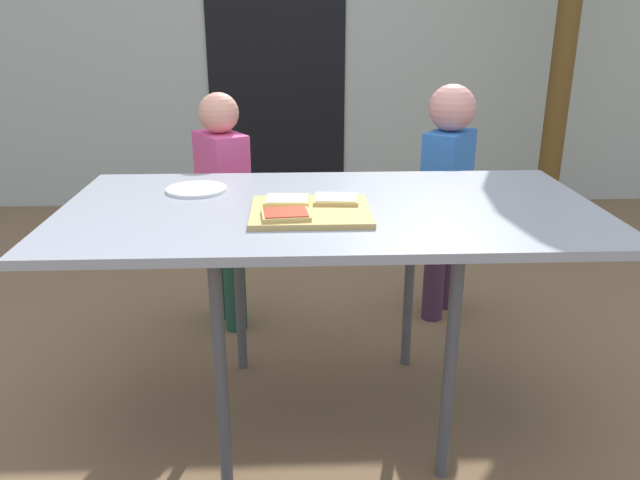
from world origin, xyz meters
TOP-DOWN VIEW (x-y plane):
  - ground_plane at (0.00, 0.00)m, footprint 16.00×16.00m
  - house_wall_back at (0.00, 2.59)m, footprint 8.00×0.20m
  - house_door at (-0.21, 2.48)m, footprint 0.90×0.02m
  - dining_table at (0.00, 0.00)m, footprint 1.57×0.82m
  - cutting_board at (-0.06, -0.09)m, footprint 0.33×0.29m
  - pizza_slice_near_left at (-0.13, -0.16)m, footprint 0.14×0.12m
  - pizza_slice_far_right at (0.02, -0.01)m, footprint 0.14×0.12m
  - pizza_slice_far_left at (-0.13, -0.02)m, footprint 0.13×0.11m
  - plate_white_left at (-0.42, 0.18)m, footprint 0.19×0.19m
  - child_left at (-0.39, 0.68)m, footprint 0.24×0.28m
  - child_right at (0.53, 0.74)m, footprint 0.25×0.28m

SIDE VIEW (x-z plane):
  - ground_plane at x=0.00m, z-range 0.00..0.00m
  - child_left at x=-0.39m, z-range 0.06..1.04m
  - child_right at x=0.53m, z-range 0.08..1.08m
  - dining_table at x=0.00m, z-range 0.31..1.04m
  - plate_white_left at x=-0.42m, z-range 0.72..0.73m
  - cutting_board at x=-0.06m, z-range 0.72..0.74m
  - pizza_slice_near_left at x=-0.13m, z-range 0.74..0.75m
  - pizza_slice_far_right at x=0.02m, z-range 0.74..0.75m
  - pizza_slice_far_left at x=-0.13m, z-range 0.74..0.75m
  - house_door at x=-0.21m, z-range 0.00..2.00m
  - house_wall_back at x=0.00m, z-range 0.00..2.50m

